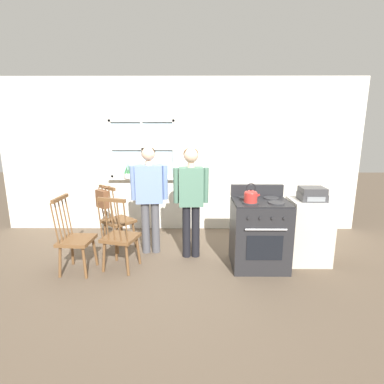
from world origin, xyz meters
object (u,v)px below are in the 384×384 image
stereo (312,194)px  handbag (102,198)px  chair_center_cluster (75,239)px  person_elderly_left (149,190)px  chair_by_window (117,221)px  kettle (251,196)px  side_counter (308,231)px  stove (259,233)px  person_teen_center (191,193)px  potted_plant (128,174)px  chair_near_wall (120,237)px

stereo → handbag: bearing=174.2°
chair_center_cluster → person_elderly_left: person_elderly_left is taller
stereo → chair_by_window: bearing=170.4°
stereo → kettle: bearing=-164.0°
handbag → kettle: bearing=-14.9°
chair_by_window → side_counter: bearing=-148.0°
chair_by_window → person_elderly_left: 0.76m
stove → kettle: (-0.16, -0.13, 0.55)m
person_elderly_left → person_teen_center: size_ratio=1.00×
kettle → handbag: bearing=165.1°
person_teen_center → stove: bearing=-20.1°
chair_by_window → potted_plant: potted_plant is taller
person_elderly_left → person_teen_center: person_elderly_left is taller
chair_center_cluster → kettle: kettle is taller
chair_center_cluster → chair_by_window: bearing=-21.3°
person_elderly_left → chair_by_window: bearing=158.6°
person_elderly_left → handbag: (-0.69, -0.01, -0.12)m
kettle → stove: bearing=38.7°
handbag → side_counter: size_ratio=0.34×
chair_center_cluster → kettle: bearing=-85.0°
person_elderly_left → kettle: bearing=-27.1°
chair_by_window → chair_near_wall: size_ratio=1.00×
stove → person_teen_center: bearing=162.8°
kettle → stereo: (0.88, 0.25, -0.04)m
stove → stereo: 0.89m
person_elderly_left → person_teen_center: 0.63m
chair_by_window → potted_plant: bearing=-49.6°
stove → potted_plant: (-2.06, 1.43, 0.57)m
handbag → potted_plant: bearing=80.7°
chair_near_wall → chair_center_cluster: 0.57m
person_elderly_left → side_counter: person_elderly_left is taller
stove → potted_plant: bearing=145.2°
chair_by_window → handbag: bearing=90.0°
kettle → side_counter: 1.09m
chair_center_cluster → stove: 2.44m
chair_by_window → person_elderly_left: bearing=-155.4°
person_teen_center → potted_plant: (-1.14, 1.15, 0.07)m
person_teen_center → stereo: 1.65m
stereo → person_elderly_left: bearing=172.1°
person_elderly_left → potted_plant: 1.13m
person_elderly_left → side_counter: size_ratio=1.78×
side_counter → chair_by_window: bearing=170.8°
person_teen_center → stove: person_teen_center is taller
handbag → side_counter: bearing=-5.4°
chair_near_wall → stove: 1.87m
person_elderly_left → stereo: bearing=-12.7°
potted_plant → side_counter: bearing=-25.0°
kettle → handbag: kettle is taller
potted_plant → handbag: 1.05m
stove → kettle: 0.59m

